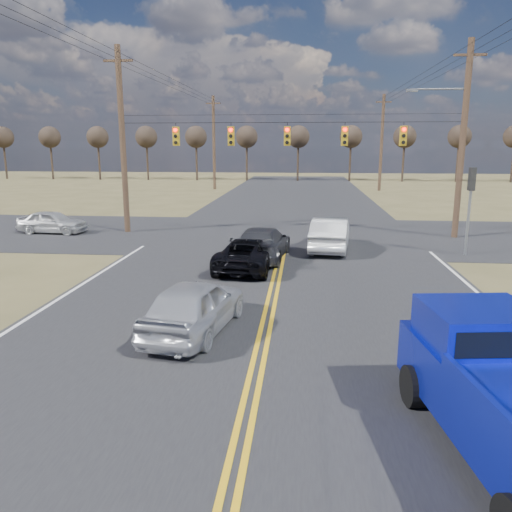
# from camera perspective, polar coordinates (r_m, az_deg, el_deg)

# --- Properties ---
(ground) EXTENTS (160.00, 160.00, 0.00)m
(ground) POSITION_cam_1_polar(r_m,az_deg,el_deg) (10.39, -0.46, -15.26)
(ground) COLOR brown
(ground) RESTS_ON ground
(road_main) EXTENTS (14.00, 120.00, 0.02)m
(road_main) POSITION_cam_1_polar(r_m,az_deg,el_deg) (19.77, 2.56, -1.63)
(road_main) COLOR #28282B
(road_main) RESTS_ON ground
(road_cross) EXTENTS (120.00, 12.00, 0.02)m
(road_cross) POSITION_cam_1_polar(r_m,az_deg,el_deg) (27.58, 3.44, 2.45)
(road_cross) COLOR #28282B
(road_cross) RESTS_ON ground
(signal_gantry) EXTENTS (19.60, 4.83, 10.00)m
(signal_gantry) POSITION_cam_1_polar(r_m,az_deg,el_deg) (26.93, 4.66, 13.01)
(signal_gantry) COLOR #473323
(signal_gantry) RESTS_ON ground
(utility_poles) EXTENTS (19.60, 58.32, 10.00)m
(utility_poles) POSITION_cam_1_polar(r_m,az_deg,el_deg) (26.16, 3.51, 13.40)
(utility_poles) COLOR #473323
(utility_poles) RESTS_ON ground
(treeline) EXTENTS (87.00, 117.80, 7.40)m
(treeline) POSITION_cam_1_polar(r_m,az_deg,el_deg) (36.12, 4.12, 13.92)
(treeline) COLOR #33261C
(treeline) RESTS_ON ground
(silver_suv) EXTENTS (2.40, 4.49, 1.45)m
(silver_suv) POSITION_cam_1_polar(r_m,az_deg,el_deg) (13.24, -7.04, -5.67)
(silver_suv) COLOR #B3B5BB
(silver_suv) RESTS_ON ground
(black_suv) EXTENTS (2.47, 4.67, 1.25)m
(black_suv) POSITION_cam_1_polar(r_m,az_deg,el_deg) (19.78, -0.94, 0.26)
(black_suv) COLOR black
(black_suv) RESTS_ON ground
(white_car_queue) EXTENTS (2.15, 4.81, 1.53)m
(white_car_queue) POSITION_cam_1_polar(r_m,az_deg,el_deg) (23.59, 8.48, 2.49)
(white_car_queue) COLOR silver
(white_car_queue) RESTS_ON ground
(dgrey_car_queue) EXTENTS (2.42, 5.04, 1.42)m
(dgrey_car_queue) POSITION_cam_1_polar(r_m,az_deg,el_deg) (21.44, 0.70, 1.45)
(dgrey_car_queue) COLOR #343439
(dgrey_car_queue) RESTS_ON ground
(cross_car_west) EXTENTS (1.75, 3.86, 1.28)m
(cross_car_west) POSITION_cam_1_polar(r_m,az_deg,el_deg) (30.12, -22.26, 3.63)
(cross_car_west) COLOR #BCBCBC
(cross_car_west) RESTS_ON ground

